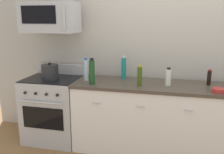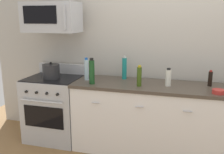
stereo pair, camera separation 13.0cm
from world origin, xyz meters
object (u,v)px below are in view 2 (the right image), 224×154
(bottle_sparkling_teal, at_px, (124,68))
(bottle_wine_green, at_px, (92,72))
(microwave, at_px, (52,17))
(bowl_red_small, at_px, (218,91))
(stockpot, at_px, (51,71))
(bottle_vinegar_white, at_px, (168,78))
(bottle_water_clear, at_px, (87,69))
(range_oven, at_px, (55,107))
(bottle_soy_sauce_dark, at_px, (210,79))
(bottle_olive_oil, at_px, (139,76))

(bottle_sparkling_teal, bearing_deg, bottle_wine_green, -133.13)
(microwave, height_order, bottle_sparkling_teal, microwave)
(bottle_sparkling_teal, bearing_deg, bowl_red_small, -18.57)
(bottle_sparkling_teal, xyz_separation_m, stockpot, (-0.99, -0.24, -0.05))
(bottle_vinegar_white, distance_m, bowl_red_small, 0.59)
(bottle_sparkling_teal, distance_m, bottle_vinegar_white, 0.64)
(bottle_water_clear, bearing_deg, microwave, 174.89)
(range_oven, xyz_separation_m, bottle_wine_green, (0.64, -0.18, 0.61))
(bottle_sparkling_teal, xyz_separation_m, bottle_wine_green, (-0.34, -0.36, 0.01))
(microwave, bearing_deg, stockpot, -90.13)
(bottle_water_clear, relative_size, bowl_red_small, 2.24)
(bottle_soy_sauce_dark, xyz_separation_m, stockpot, (-2.09, -0.16, 0.01))
(bottle_olive_oil, distance_m, bottle_water_clear, 0.75)
(bottle_sparkling_teal, relative_size, bottle_vinegar_white, 1.44)
(bottle_wine_green, height_order, stockpot, bottle_wine_green)
(bottle_water_clear, height_order, bowl_red_small, bottle_water_clear)
(range_oven, bearing_deg, microwave, 89.71)
(microwave, distance_m, bowl_red_small, 2.30)
(bottle_vinegar_white, xyz_separation_m, stockpot, (-1.59, -0.03, -0.00))
(bottle_vinegar_white, height_order, bowl_red_small, bottle_vinegar_white)
(range_oven, relative_size, microwave, 1.44)
(range_oven, distance_m, microwave, 1.28)
(microwave, bearing_deg, bottle_water_clear, -5.11)
(microwave, bearing_deg, range_oven, -90.29)
(bottle_olive_oil, relative_size, bottle_wine_green, 0.78)
(bottle_olive_oil, relative_size, bottle_soy_sauce_dark, 1.31)
(microwave, relative_size, stockpot, 3.17)
(stockpot, bearing_deg, bowl_red_small, -3.96)
(bottle_soy_sauce_dark, height_order, bowl_red_small, bottle_soy_sauce_dark)
(range_oven, xyz_separation_m, bottle_vinegar_white, (1.59, -0.02, 0.56))
(bottle_water_clear, distance_m, bowl_red_small, 1.66)
(bottle_wine_green, bearing_deg, bowl_red_small, -0.96)
(bottle_vinegar_white, relative_size, bottle_soy_sauce_dark, 1.13)
(bottle_olive_oil, bearing_deg, bowl_red_small, -4.91)
(bottle_sparkling_teal, distance_m, bottle_water_clear, 0.52)
(range_oven, height_order, bottle_soy_sauce_dark, bottle_soy_sauce_dark)
(bottle_wine_green, bearing_deg, bottle_sparkling_teal, 46.87)
(bottle_wine_green, xyz_separation_m, bowl_red_small, (1.50, -0.03, -0.13))
(microwave, xyz_separation_m, bottle_olive_oil, (1.24, -0.17, -0.71))
(microwave, distance_m, stockpot, 0.74)
(range_oven, height_order, bottle_olive_oil, bottle_olive_oil)
(bowl_red_small, xyz_separation_m, stockpot, (-2.15, 0.15, 0.08))
(bottle_water_clear, relative_size, bottle_wine_green, 0.91)
(bottle_sparkling_teal, height_order, stockpot, bottle_sparkling_teal)
(microwave, height_order, bottle_vinegar_white, microwave)
(microwave, relative_size, bottle_vinegar_white, 3.32)
(microwave, height_order, bowl_red_small, microwave)
(bottle_soy_sauce_dark, bearing_deg, range_oven, -176.95)
(bottle_vinegar_white, relative_size, bottle_water_clear, 0.73)
(range_oven, height_order, bottle_water_clear, bottle_water_clear)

